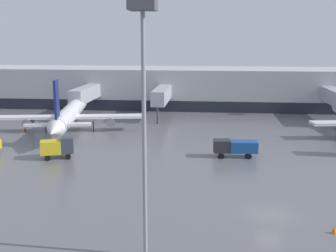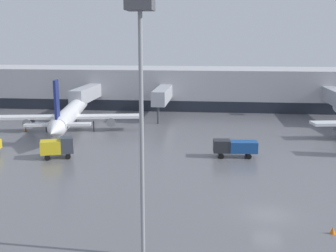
% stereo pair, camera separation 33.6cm
% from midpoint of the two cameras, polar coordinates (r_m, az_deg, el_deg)
% --- Properties ---
extents(ground_plane, '(320.00, 320.00, 0.00)m').
position_cam_midpoint_polar(ground_plane, '(40.16, 13.36, -11.56)').
color(ground_plane, slate).
extents(terminal_building, '(160.00, 30.54, 9.00)m').
position_cam_midpoint_polar(terminal_building, '(99.16, 8.97, 5.10)').
color(terminal_building, '#B2B2B7').
rests_on(terminal_building, ground_plane).
extents(parked_jet_1, '(25.31, 31.97, 9.87)m').
position_cam_midpoint_polar(parked_jet_1, '(74.09, -13.33, 1.58)').
color(parked_jet_1, white).
rests_on(parked_jet_1, ground_plane).
extents(service_truck_0, '(5.96, 2.35, 2.36)m').
position_cam_midpoint_polar(service_truck_0, '(57.34, 8.91, -2.77)').
color(service_truck_0, '#19478C').
rests_on(service_truck_0, ground_plane).
extents(service_truck_3, '(4.67, 3.28, 2.80)m').
position_cam_midpoint_polar(service_truck_3, '(58.00, -14.90, -2.71)').
color(service_truck_3, gold).
rests_on(service_truck_3, ground_plane).
extents(traffic_cone_0, '(0.47, 0.47, 0.60)m').
position_cam_midpoint_polar(traffic_cone_0, '(37.99, 21.36, -12.97)').
color(traffic_cone_0, orange).
rests_on(traffic_cone_0, ground_plane).
extents(traffic_cone_3, '(0.43, 0.43, 0.73)m').
position_cam_midpoint_polar(traffic_cone_3, '(77.00, -18.93, -0.38)').
color(traffic_cone_3, orange).
rests_on(traffic_cone_3, ground_plane).
extents(apron_light_mast_1, '(1.80, 1.80, 18.26)m').
position_cam_midpoint_polar(apron_light_mast_1, '(28.49, -3.71, 9.21)').
color(apron_light_mast_1, gray).
rests_on(apron_light_mast_1, ground_plane).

